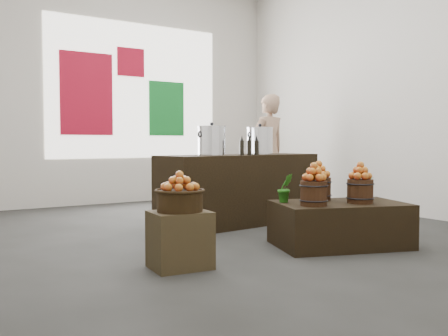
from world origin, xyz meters
TOP-DOWN VIEW (x-y plane):
  - ground at (0.00, 0.00)m, footprint 7.00×7.00m
  - back_wall at (0.00, 3.50)m, footprint 6.00×0.04m
  - back_opening at (0.30, 3.48)m, footprint 3.20×0.02m
  - deco_red_left at (-0.60, 3.47)m, footprint 0.90×0.04m
  - deco_green_right at (0.90, 3.47)m, footprint 0.70×0.04m
  - deco_red_upper at (0.20, 3.47)m, footprint 0.50×0.04m
  - crate at (-1.25, -1.20)m, footprint 0.52×0.44m
  - wicker_basket at (-1.25, -1.20)m, footprint 0.39×0.39m
  - apples_in_basket at (-1.25, -1.20)m, footprint 0.31×0.31m
  - display_table at (0.57, -1.28)m, footprint 1.51×1.19m
  - apple_bucket_front_left at (0.16, -1.33)m, footprint 0.26×0.26m
  - apples_in_bucket_front_left at (0.16, -1.33)m, footprint 0.20×0.20m
  - apple_bucket_front_right at (0.70, -1.43)m, footprint 0.26×0.26m
  - apples_in_bucket_front_right at (0.70, -1.43)m, footprint 0.20×0.20m
  - apple_bucket_rear at (0.53, -1.01)m, footprint 0.26×0.26m
  - apples_in_bucket_rear at (0.53, -1.01)m, footprint 0.20×0.20m
  - herb_garnish_right at (1.00, -1.20)m, footprint 0.24×0.22m
  - herb_garnish_left at (0.10, -0.97)m, footprint 0.19×0.16m
  - counter at (0.48, 0.43)m, footprint 2.30×0.93m
  - stock_pot_left at (0.02, 0.38)m, footprint 0.35×0.35m
  - stock_pot_center at (0.83, 0.47)m, footprint 0.35×0.35m
  - oil_cruets at (0.50, 0.21)m, footprint 0.25×0.09m
  - shopper at (1.98, 1.77)m, footprint 0.73×0.52m

SIDE VIEW (x-z plane):
  - ground at x=0.00m, z-range 0.00..0.00m
  - display_table at x=0.57m, z-range 0.00..0.46m
  - crate at x=-1.25m, z-range 0.00..0.49m
  - counter at x=0.48m, z-range 0.00..0.92m
  - herb_garnish_right at x=1.00m, z-range 0.46..0.70m
  - apple_bucket_front_left at x=0.16m, z-range 0.46..0.70m
  - apple_bucket_front_right at x=0.70m, z-range 0.46..0.70m
  - apple_bucket_rear at x=0.53m, z-range 0.46..0.70m
  - wicker_basket at x=-1.25m, z-range 0.49..0.67m
  - herb_garnish_left at x=0.10m, z-range 0.46..0.75m
  - apples_in_basket at x=-1.25m, z-range 0.67..0.83m
  - apples_in_bucket_front_left at x=0.16m, z-range 0.70..0.88m
  - apples_in_bucket_front_right at x=0.70m, z-range 0.70..0.88m
  - apples_in_bucket_rear at x=0.53m, z-range 0.70..0.88m
  - shopper at x=1.98m, z-range 0.00..1.89m
  - oil_cruets at x=0.50m, z-range 0.92..1.17m
  - stock_pot_left at x=0.02m, z-range 0.92..1.26m
  - stock_pot_center at x=0.83m, z-range 0.92..1.26m
  - deco_green_right at x=0.90m, z-range 1.20..2.20m
  - deco_red_left at x=-0.60m, z-range 1.20..2.60m
  - back_wall at x=0.00m, z-range 0.00..4.00m
  - back_opening at x=0.30m, z-range 0.80..3.20m
  - deco_red_upper at x=0.20m, z-range 2.25..2.75m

